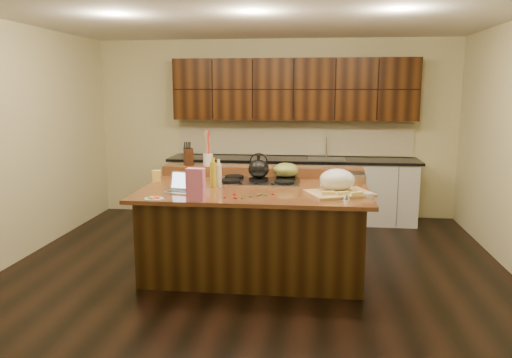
# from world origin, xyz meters

# --- Properties ---
(room) EXTENTS (5.52, 5.02, 2.72)m
(room) POSITION_xyz_m (0.00, 0.00, 1.35)
(room) COLOR black
(room) RESTS_ON ground
(island) EXTENTS (2.40, 1.60, 0.92)m
(island) POSITION_xyz_m (0.00, 0.00, 0.46)
(island) COLOR black
(island) RESTS_ON ground
(back_ledge) EXTENTS (2.40, 0.30, 0.12)m
(back_ledge) POSITION_xyz_m (0.00, 0.70, 0.98)
(back_ledge) COLOR black
(back_ledge) RESTS_ON island
(cooktop) EXTENTS (0.92, 0.52, 0.05)m
(cooktop) POSITION_xyz_m (0.00, 0.30, 0.94)
(cooktop) COLOR gray
(cooktop) RESTS_ON island
(back_counter) EXTENTS (3.70, 0.66, 2.40)m
(back_counter) POSITION_xyz_m (0.30, 2.23, 0.98)
(back_counter) COLOR silver
(back_counter) RESTS_ON ground
(kettle) EXTENTS (0.29, 0.29, 0.21)m
(kettle) POSITION_xyz_m (0.00, 0.30, 1.07)
(kettle) COLOR black
(kettle) RESTS_ON cooktop
(green_bowl) EXTENTS (0.36, 0.36, 0.16)m
(green_bowl) POSITION_xyz_m (0.30, 0.43, 1.05)
(green_bowl) COLOR olive
(green_bowl) RESTS_ON cooktop
(laptop) EXTENTS (0.33, 0.28, 0.20)m
(laptop) POSITION_xyz_m (-0.72, -0.33, 0.97)
(laptop) COLOR #B7B7BC
(laptop) RESTS_ON island
(oil_bottle) EXTENTS (0.09, 0.09, 0.27)m
(oil_bottle) POSITION_xyz_m (-0.44, -0.07, 1.06)
(oil_bottle) COLOR gold
(oil_bottle) RESTS_ON island
(vinegar_bottle) EXTENTS (0.06, 0.06, 0.25)m
(vinegar_bottle) POSITION_xyz_m (-0.39, -0.04, 1.04)
(vinegar_bottle) COLOR silver
(vinegar_bottle) RESTS_ON island
(wooden_tray) EXTENTS (0.73, 0.64, 0.25)m
(wooden_tray) POSITION_xyz_m (0.86, -0.22, 1.03)
(wooden_tray) COLOR tan
(wooden_tray) RESTS_ON island
(ramekin_a) EXTENTS (0.10, 0.10, 0.04)m
(ramekin_a) POSITION_xyz_m (1.15, -0.39, 0.94)
(ramekin_a) COLOR white
(ramekin_a) RESTS_ON island
(ramekin_b) EXTENTS (0.13, 0.13, 0.04)m
(ramekin_b) POSITION_xyz_m (0.74, 0.18, 0.94)
(ramekin_b) COLOR white
(ramekin_b) RESTS_ON island
(ramekin_c) EXTENTS (0.12, 0.12, 0.04)m
(ramekin_c) POSITION_xyz_m (0.87, 0.04, 0.94)
(ramekin_c) COLOR white
(ramekin_c) RESTS_ON island
(strainer_bowl) EXTENTS (0.25, 0.25, 0.09)m
(strainer_bowl) POSITION_xyz_m (1.08, 0.36, 0.97)
(strainer_bowl) COLOR #996B3F
(strainer_bowl) RESTS_ON island
(kitchen_timer) EXTENTS (0.10, 0.10, 0.07)m
(kitchen_timer) POSITION_xyz_m (0.93, -0.51, 0.96)
(kitchen_timer) COLOR silver
(kitchen_timer) RESTS_ON island
(pink_bag) EXTENTS (0.18, 0.11, 0.31)m
(pink_bag) POSITION_xyz_m (-0.48, -0.73, 1.08)
(pink_bag) COLOR pink
(pink_bag) RESTS_ON island
(candy_plate) EXTENTS (0.23, 0.23, 0.01)m
(candy_plate) POSITION_xyz_m (-0.89, -0.71, 0.93)
(candy_plate) COLOR white
(candy_plate) RESTS_ON island
(package_box) EXTENTS (0.11, 0.10, 0.13)m
(package_box) POSITION_xyz_m (-1.15, 0.17, 0.99)
(package_box) COLOR #EFC354
(package_box) RESTS_ON island
(utensil_crock) EXTENTS (0.15, 0.15, 0.14)m
(utensil_crock) POSITION_xyz_m (-0.67, 0.70, 1.11)
(utensil_crock) COLOR white
(utensil_crock) RESTS_ON back_ledge
(knife_block) EXTENTS (0.16, 0.19, 0.20)m
(knife_block) POSITION_xyz_m (-0.91, 0.70, 1.14)
(knife_block) COLOR black
(knife_block) RESTS_ON back_ledge
(gumdrop_0) EXTENTS (0.02, 0.02, 0.02)m
(gumdrop_0) POSITION_xyz_m (0.22, -0.38, 0.93)
(gumdrop_0) COLOR red
(gumdrop_0) RESTS_ON island
(gumdrop_1) EXTENTS (0.02, 0.02, 0.02)m
(gumdrop_1) POSITION_xyz_m (0.10, -0.42, 0.93)
(gumdrop_1) COLOR #198C26
(gumdrop_1) RESTS_ON island
(gumdrop_2) EXTENTS (0.02, 0.02, 0.02)m
(gumdrop_2) POSITION_xyz_m (-0.16, -0.43, 0.93)
(gumdrop_2) COLOR red
(gumdrop_2) RESTS_ON island
(gumdrop_3) EXTENTS (0.02, 0.02, 0.02)m
(gumdrop_3) POSITION_xyz_m (0.01, -0.50, 0.93)
(gumdrop_3) COLOR #198C26
(gumdrop_3) RESTS_ON island
(gumdrop_4) EXTENTS (0.02, 0.02, 0.02)m
(gumdrop_4) POSITION_xyz_m (0.08, -0.45, 0.93)
(gumdrop_4) COLOR red
(gumdrop_4) RESTS_ON island
(gumdrop_5) EXTENTS (0.02, 0.02, 0.02)m
(gumdrop_5) POSITION_xyz_m (0.10, -0.41, 0.93)
(gumdrop_5) COLOR #198C26
(gumdrop_5) RESTS_ON island
(gumdrop_6) EXTENTS (0.02, 0.02, 0.02)m
(gumdrop_6) POSITION_xyz_m (-0.14, -0.57, 0.93)
(gumdrop_6) COLOR red
(gumdrop_6) RESTS_ON island
(gumdrop_7) EXTENTS (0.02, 0.02, 0.02)m
(gumdrop_7) POSITION_xyz_m (0.15, -0.44, 0.93)
(gumdrop_7) COLOR #198C26
(gumdrop_7) RESTS_ON island
(gumdrop_8) EXTENTS (0.02, 0.02, 0.02)m
(gumdrop_8) POSITION_xyz_m (-0.23, -0.59, 0.93)
(gumdrop_8) COLOR red
(gumdrop_8) RESTS_ON island
(gumdrop_9) EXTENTS (0.02, 0.02, 0.02)m
(gumdrop_9) POSITION_xyz_m (0.08, -0.44, 0.93)
(gumdrop_9) COLOR #198C26
(gumdrop_9) RESTS_ON island
(gumdrop_10) EXTENTS (0.02, 0.02, 0.02)m
(gumdrop_10) POSITION_xyz_m (-0.12, -0.59, 0.93)
(gumdrop_10) COLOR red
(gumdrop_10) RESTS_ON island
(gumdrop_11) EXTENTS (0.02, 0.02, 0.02)m
(gumdrop_11) POSITION_xyz_m (-0.06, -0.59, 0.93)
(gumdrop_11) COLOR #198C26
(gumdrop_11) RESTS_ON island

